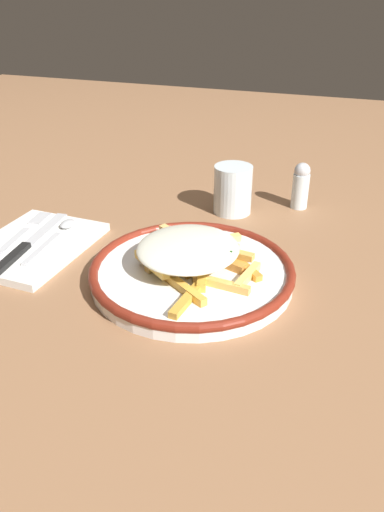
{
  "coord_description": "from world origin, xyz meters",
  "views": [
    {
      "loc": [
        0.2,
        -0.59,
        0.38
      ],
      "look_at": [
        0.0,
        0.0,
        0.04
      ],
      "focal_mm": 36.03,
      "sensor_mm": 36.0,
      "label": 1
    }
  ],
  "objects_px": {
    "napkin": "(33,246)",
    "salt_shaker": "(301,185)",
    "water_glass": "(233,189)",
    "fries_heap": "(191,253)",
    "knife": "(26,246)",
    "plate": "(192,272)",
    "fork": "(21,235)",
    "spoon": "(58,233)"
  },
  "relations": [
    {
      "from": "spoon",
      "to": "water_glass",
      "type": "distance_m",
      "value": 0.31
    },
    {
      "from": "napkin",
      "to": "fork",
      "type": "distance_m",
      "value": 0.03
    },
    {
      "from": "fries_heap",
      "to": "napkin",
      "type": "distance_m",
      "value": 0.27
    },
    {
      "from": "fries_heap",
      "to": "spoon",
      "type": "xyz_separation_m",
      "value": [
        -0.24,
        0.04,
        -0.03
      ]
    },
    {
      "from": "napkin",
      "to": "knife",
      "type": "xyz_separation_m",
      "value": [
        0.0,
        -0.02,
        0.01
      ]
    },
    {
      "from": "knife",
      "to": "salt_shaker",
      "type": "bearing_deg",
      "value": 41.08
    },
    {
      "from": "fork",
      "to": "water_glass",
      "type": "distance_m",
      "value": 0.37
    },
    {
      "from": "fries_heap",
      "to": "salt_shaker",
      "type": "distance_m",
      "value": 0.32
    },
    {
      "from": "napkin",
      "to": "water_glass",
      "type": "distance_m",
      "value": 0.36
    },
    {
      "from": "salt_shaker",
      "to": "fries_heap",
      "type": "bearing_deg",
      "value": -108.96
    },
    {
      "from": "spoon",
      "to": "salt_shaker",
      "type": "xyz_separation_m",
      "value": [
        0.34,
        0.27,
        0.03
      ]
    },
    {
      "from": "napkin",
      "to": "salt_shaker",
      "type": "xyz_separation_m",
      "value": [
        0.37,
        0.3,
        0.04
      ]
    },
    {
      "from": "fries_heap",
      "to": "salt_shaker",
      "type": "height_order",
      "value": "salt_shaker"
    },
    {
      "from": "plate",
      "to": "salt_shaker",
      "type": "relative_size",
      "value": 3.38
    },
    {
      "from": "napkin",
      "to": "water_glass",
      "type": "bearing_deg",
      "value": 43.16
    },
    {
      "from": "plate",
      "to": "water_glass",
      "type": "relative_size",
      "value": 3.34
    },
    {
      "from": "knife",
      "to": "spoon",
      "type": "bearing_deg",
      "value": 66.18
    },
    {
      "from": "fork",
      "to": "napkin",
      "type": "bearing_deg",
      "value": -22.46
    },
    {
      "from": "napkin",
      "to": "salt_shaker",
      "type": "relative_size",
      "value": 2.45
    },
    {
      "from": "salt_shaker",
      "to": "fork",
      "type": "bearing_deg",
      "value": -144.01
    },
    {
      "from": "plate",
      "to": "napkin",
      "type": "distance_m",
      "value": 0.27
    },
    {
      "from": "fries_heap",
      "to": "water_glass",
      "type": "xyz_separation_m",
      "value": [
        -0.01,
        0.25,
        0.0
      ]
    },
    {
      "from": "plate",
      "to": "water_glass",
      "type": "bearing_deg",
      "value": 92.03
    },
    {
      "from": "fork",
      "to": "spoon",
      "type": "relative_size",
      "value": 1.16
    },
    {
      "from": "water_glass",
      "to": "fork",
      "type": "bearing_deg",
      "value": -141.34
    },
    {
      "from": "knife",
      "to": "water_glass",
      "type": "relative_size",
      "value": 2.44
    },
    {
      "from": "napkin",
      "to": "spoon",
      "type": "distance_m",
      "value": 0.04
    },
    {
      "from": "fork",
      "to": "spoon",
      "type": "height_order",
      "value": "spoon"
    },
    {
      "from": "water_glass",
      "to": "fries_heap",
      "type": "bearing_deg",
      "value": -88.45
    },
    {
      "from": "salt_shaker",
      "to": "spoon",
      "type": "bearing_deg",
      "value": -142.19
    },
    {
      "from": "spoon",
      "to": "salt_shaker",
      "type": "relative_size",
      "value": 1.79
    },
    {
      "from": "fries_heap",
      "to": "spoon",
      "type": "relative_size",
      "value": 1.53
    },
    {
      "from": "knife",
      "to": "salt_shaker",
      "type": "height_order",
      "value": "salt_shaker"
    },
    {
      "from": "salt_shaker",
      "to": "plate",
      "type": "bearing_deg",
      "value": -108.47
    },
    {
      "from": "napkin",
      "to": "water_glass",
      "type": "height_order",
      "value": "water_glass"
    },
    {
      "from": "fries_heap",
      "to": "spoon",
      "type": "height_order",
      "value": "fries_heap"
    },
    {
      "from": "knife",
      "to": "water_glass",
      "type": "bearing_deg",
      "value": 45.5
    },
    {
      "from": "plate",
      "to": "spoon",
      "type": "bearing_deg",
      "value": 170.45
    },
    {
      "from": "plate",
      "to": "water_glass",
      "type": "height_order",
      "value": "water_glass"
    },
    {
      "from": "fries_heap",
      "to": "knife",
      "type": "relative_size",
      "value": 1.11
    },
    {
      "from": "water_glass",
      "to": "salt_shaker",
      "type": "distance_m",
      "value": 0.13
    },
    {
      "from": "fork",
      "to": "salt_shaker",
      "type": "height_order",
      "value": "salt_shaker"
    }
  ]
}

